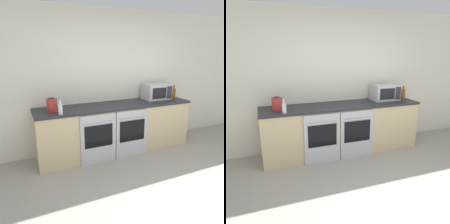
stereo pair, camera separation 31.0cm
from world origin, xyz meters
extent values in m
plane|color=gray|center=(0.00, 0.00, 0.00)|extent=(16.00, 16.00, 0.00)
cube|color=silver|center=(0.00, 2.14, 1.30)|extent=(10.00, 0.06, 2.60)
cube|color=#D1B789|center=(0.00, 1.79, 0.44)|extent=(2.88, 0.65, 0.87)
cube|color=#28282D|center=(0.00, 1.79, 0.89)|extent=(2.91, 0.67, 0.04)
cube|color=#B7BABF|center=(-0.48, 1.45, 0.43)|extent=(0.61, 0.03, 0.86)
cube|color=black|center=(-0.48, 1.43, 0.50)|extent=(0.49, 0.01, 0.38)
cylinder|color=#B7BABF|center=(-0.48, 1.41, 0.72)|extent=(0.50, 0.02, 0.02)
cube|color=#B7BABF|center=(0.15, 1.45, 0.43)|extent=(0.61, 0.03, 0.86)
cube|color=black|center=(0.15, 1.43, 0.50)|extent=(0.49, 0.01, 0.38)
cylinder|color=#B7BABF|center=(0.15, 1.41, 0.72)|extent=(0.50, 0.02, 0.02)
cube|color=#B7BABF|center=(0.94, 1.88, 1.07)|extent=(0.53, 0.34, 0.30)
cube|color=black|center=(0.89, 1.70, 1.07)|extent=(0.32, 0.01, 0.21)
cube|color=#2D2D33|center=(1.13, 1.70, 1.07)|extent=(0.12, 0.01, 0.24)
cylinder|color=silver|center=(-1.06, 1.53, 0.99)|extent=(0.07, 0.07, 0.16)
cylinder|color=silver|center=(-1.06, 1.53, 1.11)|extent=(0.03, 0.03, 0.06)
cylinder|color=#8C5114|center=(1.31, 1.80, 1.01)|extent=(0.08, 0.08, 0.20)
cylinder|color=#8C5114|center=(1.31, 1.80, 1.15)|extent=(0.04, 0.04, 0.08)
cylinder|color=#B2332D|center=(-1.15, 1.74, 1.02)|extent=(0.17, 0.17, 0.21)
cylinder|color=#262628|center=(-1.15, 1.74, 1.13)|extent=(0.09, 0.09, 0.01)
camera|label=1|loc=(-1.65, -1.72, 1.84)|focal=35.00mm
camera|label=2|loc=(-1.37, -1.83, 1.84)|focal=35.00mm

